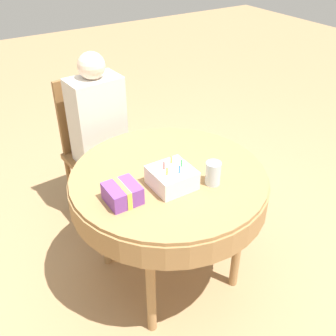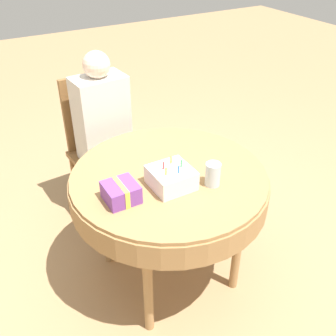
# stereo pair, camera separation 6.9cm
# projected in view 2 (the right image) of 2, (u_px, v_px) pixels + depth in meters

# --- Properties ---
(ground_plane) EXTENTS (12.00, 12.00, 0.00)m
(ground_plane) POSITION_uv_depth(u_px,v_px,m) (169.00, 272.00, 2.48)
(ground_plane) COLOR #A37F56
(dining_table) EXTENTS (1.06, 1.06, 0.75)m
(dining_table) POSITION_uv_depth(u_px,v_px,m) (169.00, 187.00, 2.11)
(dining_table) COLOR #9E7547
(dining_table) RESTS_ON ground_plane
(chair) EXTENTS (0.46, 0.46, 1.00)m
(chair) POSITION_uv_depth(u_px,v_px,m) (100.00, 143.00, 2.77)
(chair) COLOR brown
(chair) RESTS_ON ground_plane
(person) EXTENTS (0.35, 0.33, 1.21)m
(person) POSITION_uv_depth(u_px,v_px,m) (104.00, 125.00, 2.60)
(person) COLOR beige
(person) RESTS_ON ground_plane
(birthday_cake) EXTENTS (0.20, 0.20, 0.14)m
(birthday_cake) POSITION_uv_depth(u_px,v_px,m) (171.00, 178.00, 1.95)
(birthday_cake) COLOR white
(birthday_cake) RESTS_ON dining_table
(drinking_glass) EXTENTS (0.08, 0.08, 0.12)m
(drinking_glass) POSITION_uv_depth(u_px,v_px,m) (213.00, 174.00, 1.95)
(drinking_glass) COLOR silver
(drinking_glass) RESTS_ON dining_table
(gift_box) EXTENTS (0.15, 0.16, 0.10)m
(gift_box) POSITION_uv_depth(u_px,v_px,m) (121.00, 192.00, 1.85)
(gift_box) COLOR #753D99
(gift_box) RESTS_ON dining_table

